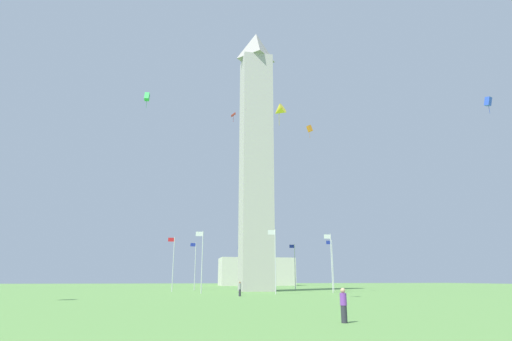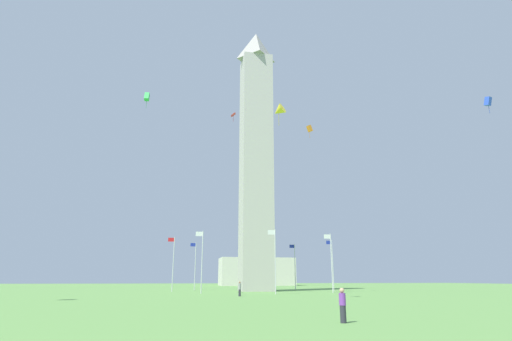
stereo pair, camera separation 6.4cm
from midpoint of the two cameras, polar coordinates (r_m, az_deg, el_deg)
The scene contains 18 objects.
ground_plane at distance 71.58m, azimuth -0.03°, elevation -16.66°, with size 260.00×260.00×0.00m, color #609347.
obelisk_monument at distance 75.13m, azimuth -0.02°, elevation 2.70°, with size 5.48×5.48×49.85m.
flagpole_n at distance 70.26m, azimuth -11.65°, elevation -12.45°, with size 1.12×0.14×8.88m.
flagpole_ne at distance 60.47m, azimuth -7.68°, elevation -12.25°, with size 1.12×0.14×8.88m.
flagpole_e at distance 57.90m, azimuth 2.67°, elevation -12.25°, with size 1.12×0.14×8.88m.
flagpole_se at distance 64.83m, azimuth 10.53°, elevation -12.31°, with size 1.12×0.14×8.88m.
flagpole_s at distance 75.56m, azimuth 10.70°, elevation -12.66°, with size 1.12×0.14×8.88m.
flagpole_sw at distance 83.61m, azimuth 5.45°, elevation -13.05°, with size 1.12×0.14×8.88m.
flagpole_w at distance 85.41m, azimuth -1.93°, elevation -13.15°, with size 1.12×0.14×8.88m.
flagpole_nw at distance 80.27m, azimuth -8.63°, elevation -12.87°, with size 1.12×0.14×8.88m.
person_purple_shirt at distance 20.79m, azimuth 12.16°, elevation -18.11°, with size 0.32×0.32×1.60m.
person_gray_shirt at distance 50.99m, azimuth -2.33°, elevation -16.34°, with size 0.32×0.32×1.73m.
kite_red_diamond at distance 63.37m, azimuth -3.24°, elevation 7.81°, with size 0.82×0.95×1.44m.
kite_yellow_delta at distance 44.02m, azimuth 3.21°, elevation 8.38°, with size 1.91×1.90×2.46m.
kite_orange_box at distance 68.30m, azimuth 7.53°, elevation 5.88°, with size 1.10×0.86×2.25m.
kite_green_box at distance 60.40m, azimuth -15.15°, elevation 10.00°, with size 0.73×1.01×2.40m.
kite_blue_box at distance 51.56m, azimuth 29.87°, elevation 8.44°, with size 0.74×0.89×1.98m.
distant_building at distance 132.77m, azimuth 0.00°, elevation -14.08°, with size 23.16×11.25×8.50m.
Camera 1 is at (13.85, 70.20, 2.02)m, focal length 28.37 mm.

